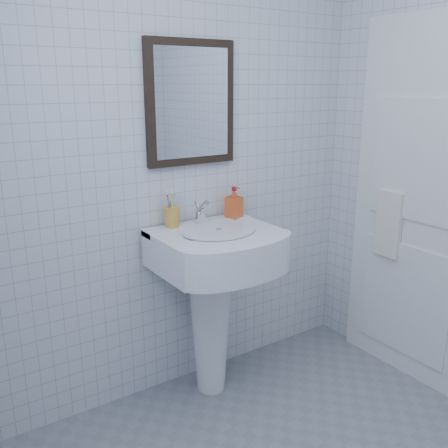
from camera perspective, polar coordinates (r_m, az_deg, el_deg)
wall_back at (r=2.62m, az=-4.57°, el=7.02°), size 2.20×0.02×2.50m
wall_left at (r=1.14m, az=-23.08°, el=-5.99°), size 0.02×2.40×2.50m
washbasin at (r=2.63m, az=-1.29°, el=-6.84°), size 0.61×0.45×0.95m
faucet at (r=2.61m, az=-2.67°, el=1.20°), size 0.05×0.12×0.14m
toothbrush_cup at (r=2.56m, az=-5.96°, el=0.81°), size 0.09×0.09×0.11m
soap_dispenser at (r=2.73m, az=1.16°, el=2.52°), size 0.09×0.10×0.17m
wall_mirror at (r=2.59m, az=-3.79°, el=13.61°), size 0.50×0.04×0.62m
bathroom_door at (r=2.92m, az=21.08°, el=1.93°), size 0.04×0.80×2.00m
towel_ring at (r=2.97m, az=18.83°, el=3.36°), size 0.01×0.18×0.18m
hand_towel at (r=3.00m, az=18.30°, el=-0.04°), size 0.03×0.16×0.38m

